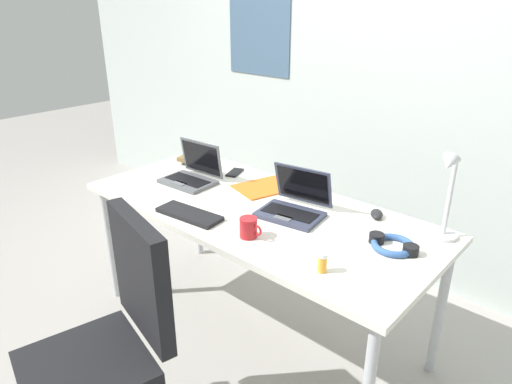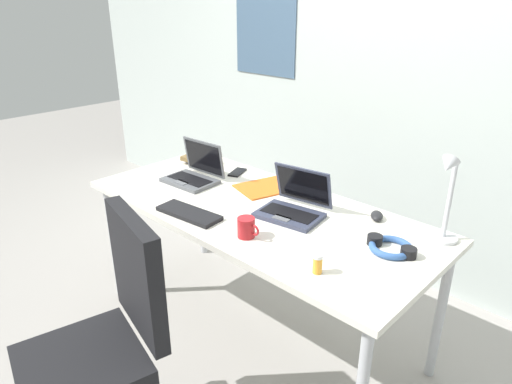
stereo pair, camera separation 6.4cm
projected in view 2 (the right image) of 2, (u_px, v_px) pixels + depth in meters
The scene contains 15 objects.
ground_plane at pixel (256, 328), 2.53m from camera, with size 12.00×12.00×0.00m, color gray.
wall_back at pixel (381, 67), 2.75m from camera, with size 6.00×0.13×2.60m.
desk at pixel (256, 217), 2.26m from camera, with size 1.80×0.80×0.74m.
desk_lamp at pixel (447, 199), 1.84m from camera, with size 0.12×0.18×0.40m.
laptop_by_keyboard at pixel (293, 206), 2.15m from camera, with size 0.33×0.30×0.21m.
laptop_front_right at pixel (194, 173), 2.54m from camera, with size 0.30×0.25×0.22m.
external_keyboard at pixel (189, 213), 2.15m from camera, with size 0.33×0.12×0.02m, color black.
computer_mouse at pixel (377, 216), 2.11m from camera, with size 0.06×0.10×0.03m, color black.
cell_phone at pixel (237, 172), 2.67m from camera, with size 0.06×0.14×0.01m, color black.
headphones at pixel (391, 247), 1.85m from camera, with size 0.21×0.18×0.04m.
pill_bottle at pixel (318, 263), 1.69m from camera, with size 0.04×0.04×0.08m.
book_stack at pixel (201, 160), 2.81m from camera, with size 0.22×0.19×0.05m.
paper_folder_by_keyboard at pixel (267, 187), 2.46m from camera, with size 0.23×0.31×0.01m, color orange.
coffee_mug at pixel (247, 228), 1.94m from camera, with size 0.11×0.08×0.09m.
office_chair at pixel (103, 360), 1.76m from camera, with size 0.53×0.58×0.97m.
Camera 2 is at (1.40, -1.47, 1.69)m, focal length 31.97 mm.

